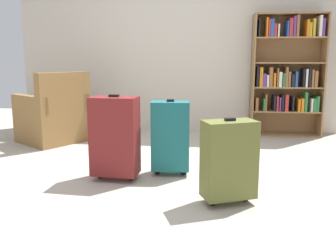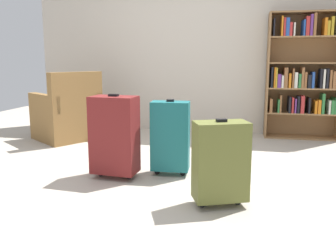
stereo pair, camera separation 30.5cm
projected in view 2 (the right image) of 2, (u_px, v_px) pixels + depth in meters
ground_plane at (155, 178)px, 3.05m from camera, size 8.14×8.14×0.00m
back_wall at (190, 42)px, 4.92m from camera, size 4.65×0.10×2.60m
bookshelf at (304, 74)px, 4.49m from camera, size 0.95×0.29×1.66m
armchair at (68, 116)px, 4.49m from camera, size 0.97×0.97×0.90m
mug at (106, 138)px, 4.41m from camera, size 0.12×0.08×0.10m
suitcase_olive at (220, 161)px, 2.41m from camera, size 0.43×0.33×0.64m
suitcase_teal at (170, 136)px, 3.08m from camera, size 0.35×0.20×0.70m
suitcase_dark_red at (115, 135)px, 3.00m from camera, size 0.42×0.26×0.75m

